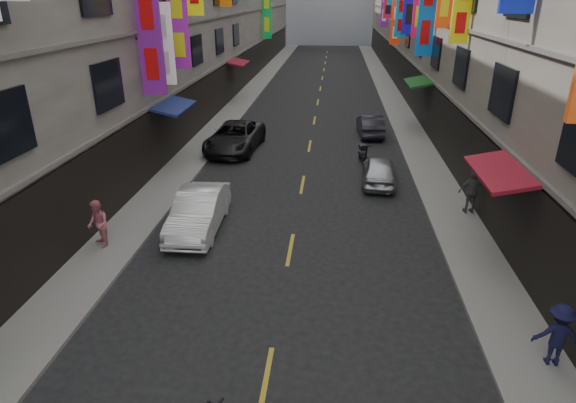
% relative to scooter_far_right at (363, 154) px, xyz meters
% --- Properties ---
extents(sidewalk_left, '(2.00, 90.00, 0.12)m').
position_rel_scooter_far_right_xyz_m(sidewalk_left, '(-8.84, 14.67, -0.38)').
color(sidewalk_left, slate).
rests_on(sidewalk_left, ground).
extents(sidewalk_right, '(2.00, 90.00, 0.12)m').
position_rel_scooter_far_right_xyz_m(sidewalk_right, '(3.16, 14.67, -0.38)').
color(sidewalk_right, slate).
rests_on(sidewalk_right, ground).
extents(street_awnings, '(13.99, 35.20, 0.41)m').
position_rel_scooter_far_right_xyz_m(street_awnings, '(-4.10, -1.33, 2.56)').
color(street_awnings, '#165416').
rests_on(street_awnings, ground).
extents(lane_markings, '(0.12, 80.20, 0.01)m').
position_rel_scooter_far_right_xyz_m(lane_markings, '(-2.84, 11.67, -0.44)').
color(lane_markings, gold).
rests_on(lane_markings, ground).
extents(scooter_far_right, '(0.60, 1.80, 1.14)m').
position_rel_scooter_far_right_xyz_m(scooter_far_right, '(0.00, 0.00, 0.00)').
color(scooter_far_right, black).
rests_on(scooter_far_right, ground).
extents(car_left_mid, '(1.60, 4.37, 1.43)m').
position_rel_scooter_far_right_xyz_m(car_left_mid, '(-6.24, -8.13, 0.27)').
color(car_left_mid, white).
rests_on(car_left_mid, ground).
extents(car_left_far, '(2.84, 5.47, 1.47)m').
position_rel_scooter_far_right_xyz_m(car_left_far, '(-6.84, 1.50, 0.29)').
color(car_left_far, black).
rests_on(car_left_far, ground).
extents(car_right_mid, '(1.71, 3.73, 1.24)m').
position_rel_scooter_far_right_xyz_m(car_right_mid, '(0.56, -2.83, 0.18)').
color(car_right_mid, '#B3B2B7').
rests_on(car_right_mid, ground).
extents(car_right_far, '(1.53, 3.84, 1.24)m').
position_rel_scooter_far_right_xyz_m(car_right_far, '(0.65, 5.27, 0.18)').
color(car_right_far, '#292931').
rests_on(car_right_far, ground).
extents(pedestrian_lfar, '(0.93, 0.95, 1.62)m').
position_rel_scooter_far_right_xyz_m(pedestrian_lfar, '(-9.11, -9.90, 0.49)').
color(pedestrian_lfar, '#DC7486').
rests_on(pedestrian_lfar, sidewalk_left).
extents(pedestrian_rnear, '(1.04, 0.62, 1.54)m').
position_rel_scooter_far_right_xyz_m(pedestrian_rnear, '(3.57, -14.23, 0.45)').
color(pedestrian_rnear, black).
rests_on(pedestrian_rnear, sidewalk_right).
extents(pedestrian_rfar, '(1.05, 0.65, 1.73)m').
position_rel_scooter_far_right_xyz_m(pedestrian_rfar, '(3.76, -5.96, 0.54)').
color(pedestrian_rfar, '#4F5052').
rests_on(pedestrian_rfar, sidewalk_right).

